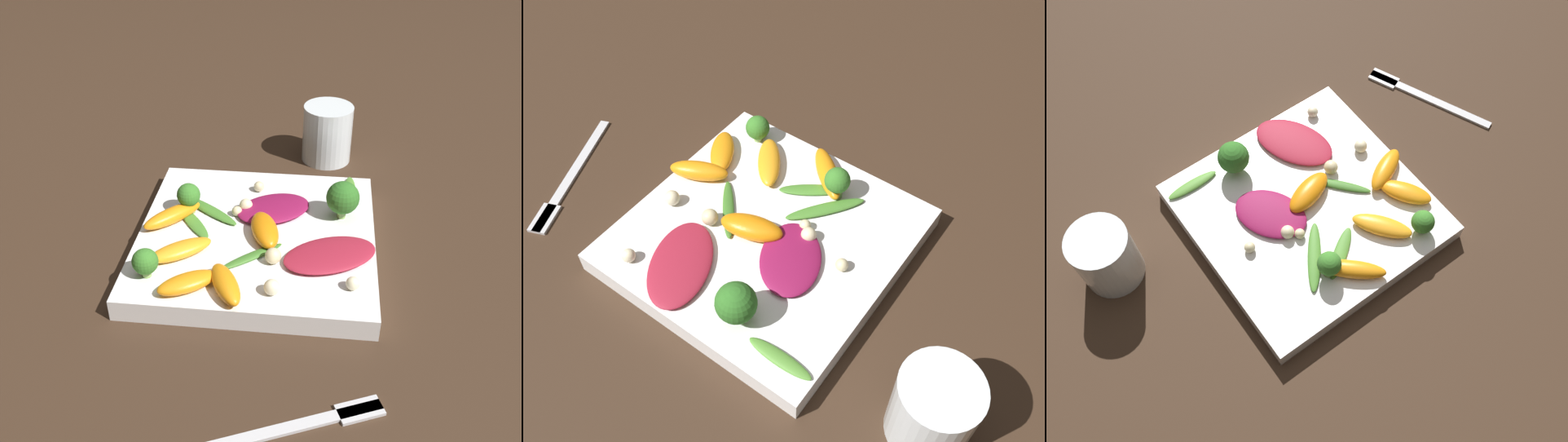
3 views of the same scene
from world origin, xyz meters
The scene contains 24 objects.
ground_plane centered at (0.00, 0.00, 0.00)m, with size 2.40×2.40×0.00m, color #382619.
plate centered at (0.00, 0.00, 0.01)m, with size 0.27×0.27×0.03m.
drinking_glass centered at (-0.08, -0.23, 0.04)m, with size 0.07×0.07×0.08m.
fork centered at (-0.07, 0.24, 0.00)m, with size 0.18×0.09×0.01m.
radicchio_leaf_0 centered at (-0.02, -0.04, 0.03)m, with size 0.11×0.10×0.01m.
radicchio_leaf_1 centered at (-0.09, 0.04, 0.03)m, with size 0.12×0.10×0.01m.
orange_segment_0 centered at (-0.01, 0.01, 0.04)m, with size 0.05×0.07×0.02m.
orange_segment_1 centered at (0.06, 0.11, 0.03)m, with size 0.07×0.06×0.02m.
orange_segment_2 centered at (0.08, 0.05, 0.03)m, with size 0.07×0.06×0.02m.
orange_segment_3 centered at (0.02, 0.11, 0.04)m, with size 0.05×0.07×0.02m.
orange_segment_4 centered at (0.10, -0.01, 0.03)m, with size 0.07×0.07×0.02m.
broccoli_floret_0 centered at (0.09, -0.03, 0.05)m, with size 0.03×0.03×0.04m.
broccoli_floret_1 centered at (-0.10, -0.04, 0.05)m, with size 0.04×0.04×0.05m.
broccoli_floret_2 centered at (0.11, 0.09, 0.04)m, with size 0.03×0.03×0.03m.
arugula_sprig_0 centered at (0.08, -0.01, 0.03)m, with size 0.05×0.07×0.00m.
arugula_sprig_1 centered at (0.00, 0.05, 0.03)m, with size 0.07×0.06×0.01m.
arugula_sprig_2 centered at (0.06, -0.03, 0.03)m, with size 0.08×0.07×0.01m.
arugula_sprig_3 centered at (-0.11, -0.10, 0.03)m, with size 0.02×0.07×0.01m.
macadamia_nut_0 centered at (0.02, -0.04, 0.03)m, with size 0.02×0.02×0.02m.
macadamia_nut_1 centered at (-0.11, 0.09, 0.03)m, with size 0.01×0.01×0.01m.
macadamia_nut_2 centered at (0.01, -0.09, 0.03)m, with size 0.01×0.01×0.01m.
macadamia_nut_3 centered at (0.03, -0.03, 0.03)m, with size 0.01×0.01×0.01m.
macadamia_nut_4 centered at (-0.03, 0.11, 0.03)m, with size 0.02×0.02×0.02m.
macadamia_nut_5 centered at (-0.02, 0.05, 0.03)m, with size 0.02×0.02×0.02m.
Camera 1 is at (-0.07, 0.57, 0.44)m, focal length 42.00 mm.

